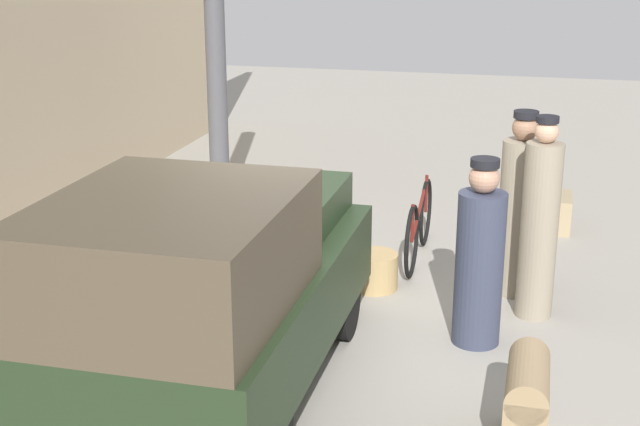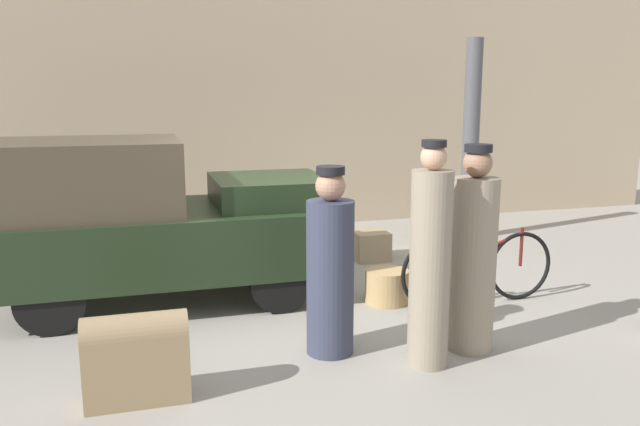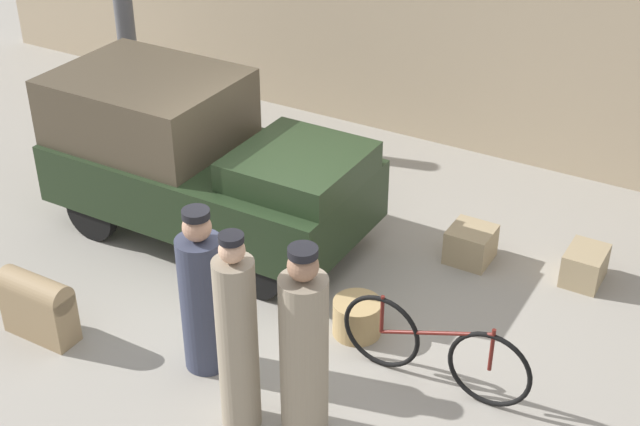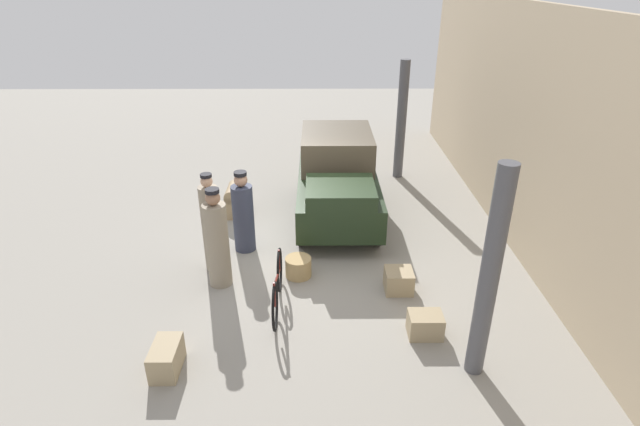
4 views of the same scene
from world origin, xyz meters
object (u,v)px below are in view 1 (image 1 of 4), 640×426
conductor_in_dark_uniform (519,212)px  suitcase_black_upright (225,240)px  truck (208,283)px  suitcase_small_leather (241,208)px  wicker_basket (374,271)px  suitcase_tan_flat (555,212)px  bicycle (419,225)px  porter_lifting_near_truck (539,226)px  trunk_barrel_dark (526,402)px  porter_carrying_trunk (479,262)px

conductor_in_dark_uniform → suitcase_black_upright: 3.17m
truck → suitcase_small_leather: (4.09, 1.18, -0.75)m
wicker_basket → suitcase_small_leather: 2.56m
suitcase_tan_flat → truck: bearing=152.3°
truck → suitcase_black_upright: (2.91, 0.95, -0.74)m
bicycle → conductor_in_dark_uniform: conductor_in_dark_uniform is taller
suitcase_small_leather → conductor_in_dark_uniform: bearing=-113.0°
suitcase_tan_flat → suitcase_small_leather: bearing=101.0°
bicycle → suitcase_black_upright: size_ratio=3.79×
porter_lifting_near_truck → suitcase_black_upright: porter_lifting_near_truck is taller
wicker_basket → porter_lifting_near_truck: porter_lifting_near_truck is taller
bicycle → suitcase_black_upright: bearing=102.6°
truck → suitcase_tan_flat: size_ratio=5.69×
bicycle → suitcase_tan_flat: bicycle is taller
truck → trunk_barrel_dark: bearing=-93.7°
bicycle → trunk_barrel_dark: size_ratio=2.40×
suitcase_tan_flat → bicycle: bearing=135.2°
porter_carrying_trunk → suitcase_small_leather: (2.62, 3.05, -0.56)m
porter_carrying_trunk → bicycle: bearing=22.2°
truck → trunk_barrel_dark: 2.41m
trunk_barrel_dark → truck: bearing=86.3°
conductor_in_dark_uniform → suitcase_small_leather: conductor_in_dark_uniform is taller
wicker_basket → suitcase_black_upright: suitcase_black_upright is taller
conductor_in_dark_uniform → porter_lifting_near_truck: size_ratio=0.97×
wicker_basket → suitcase_tan_flat: 2.93m
trunk_barrel_dark → porter_lifting_near_truck: bearing=-0.1°
porter_lifting_near_truck → trunk_barrel_dark: bearing=179.9°
truck → porter_carrying_trunk: bearing=-51.9°
bicycle → conductor_in_dark_uniform: bearing=-123.2°
suitcase_black_upright → trunk_barrel_dark: bearing=-132.9°
suitcase_black_upright → bicycle: bearing=-77.4°
porter_carrying_trunk → porter_lifting_near_truck: porter_lifting_near_truck is taller
trunk_barrel_dark → suitcase_black_upright: size_ratio=1.58×
bicycle → wicker_basket: 0.99m
truck → wicker_basket: truck is taller
conductor_in_dark_uniform → trunk_barrel_dark: conductor_in_dark_uniform is taller
bicycle → porter_lifting_near_truck: (-1.20, -1.25, 0.48)m
truck → porter_carrying_trunk: size_ratio=2.17×
bicycle → truck: bearing=162.0°
trunk_barrel_dark → conductor_in_dark_uniform: bearing=3.8°
porter_carrying_trunk → porter_lifting_near_truck: size_ratio=0.87×
trunk_barrel_dark → bicycle: bearing=19.4°
porter_carrying_trunk → wicker_basket: bearing=47.9°
bicycle → suitcase_small_leather: bearing=72.4°
wicker_basket → suitcase_small_leather: (1.64, 1.96, 0.00)m
truck → bicycle: size_ratio=1.99×
conductor_in_dark_uniform → truck: bearing=141.3°
truck → porter_carrying_trunk: 2.38m
porter_carrying_trunk → suitcase_small_leather: size_ratio=3.22×
porter_lifting_near_truck → suitcase_black_upright: (0.74, 3.29, -0.68)m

